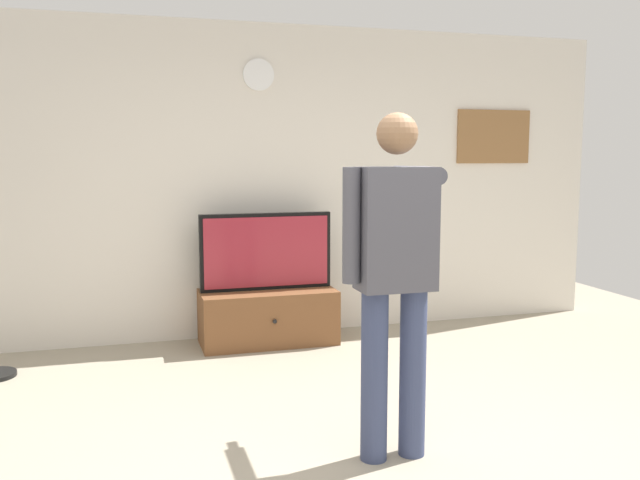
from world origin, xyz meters
name	(u,v)px	position (x,y,z in m)	size (l,w,h in m)	color
back_wall	(266,182)	(0.00, 2.95, 1.35)	(6.40, 0.10, 2.70)	silver
tv_stand	(268,317)	(-0.07, 2.60, 0.23)	(1.13, 0.54, 0.45)	brown
television	(266,251)	(-0.07, 2.65, 0.78)	(1.11, 0.07, 0.65)	black
wall_clock	(258,75)	(-0.07, 2.89, 2.26)	(0.27, 0.27, 0.03)	white
framed_picture	(493,137)	(2.20, 2.90, 1.76)	(0.76, 0.04, 0.50)	olive
person_standing_nearer_lamp	(394,267)	(0.11, 0.29, 1.02)	(0.57, 0.78, 1.80)	#384266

